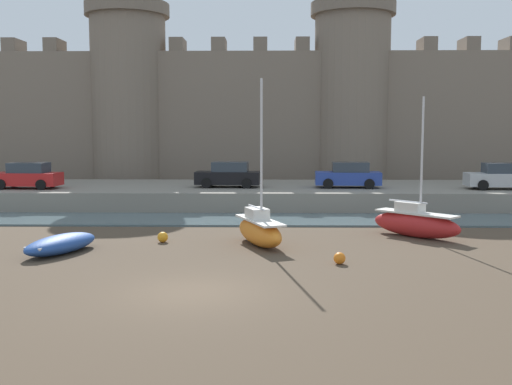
{
  "coord_description": "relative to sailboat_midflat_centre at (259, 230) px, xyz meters",
  "views": [
    {
      "loc": [
        2.21,
        -17.43,
        4.8
      ],
      "look_at": [
        1.8,
        4.9,
        2.5
      ],
      "focal_mm": 42.0,
      "sensor_mm": 36.0,
      "label": 1
    }
  ],
  "objects": [
    {
      "name": "ground_plane",
      "position": [
        -1.9,
        -7.45,
        -0.66
      ],
      "size": [
        160.0,
        160.0,
        0.0
      ],
      "primitive_type": "plane",
      "color": "#4C3D2D"
    },
    {
      "name": "water_channel",
      "position": [
        -1.9,
        7.04,
        -0.61
      ],
      "size": [
        80.0,
        4.5,
        0.1
      ],
      "primitive_type": "cube",
      "color": "slate",
      "rests_on": "ground"
    },
    {
      "name": "quay_road",
      "position": [
        -1.9,
        14.29,
        -0.05
      ],
      "size": [
        66.46,
        10.0,
        1.22
      ],
      "primitive_type": "cube",
      "color": "gray",
      "rests_on": "ground"
    },
    {
      "name": "castle",
      "position": [
        -1.9,
        24.31,
        6.09
      ],
      "size": [
        61.22,
        6.76,
        17.97
      ],
      "color": "#7A6B5B",
      "rests_on": "ground"
    },
    {
      "name": "sailboat_midflat_centre",
      "position": [
        0.0,
        0.0,
        0.0
      ],
      "size": [
        2.54,
        4.23,
        6.94
      ],
      "color": "orange",
      "rests_on": "ground"
    },
    {
      "name": "sailboat_foreground_centre",
      "position": [
        7.05,
        2.08,
        0.01
      ],
      "size": [
        3.82,
        3.9,
        6.32
      ],
      "color": "red",
      "rests_on": "ground"
    },
    {
      "name": "rowboat_midflat_left",
      "position": [
        -7.8,
        -1.8,
        -0.28
      ],
      "size": [
        2.73,
        3.99,
        0.74
      ],
      "color": "#234793",
      "rests_on": "ground"
    },
    {
      "name": "mooring_buoy_off_centre",
      "position": [
        -4.19,
        0.57,
        -0.44
      ],
      "size": [
        0.46,
        0.46,
        0.46
      ],
      "primitive_type": "sphere",
      "color": "orange",
      "rests_on": "ground"
    },
    {
      "name": "mooring_buoy_near_shore",
      "position": [
        2.94,
        -3.56,
        -0.45
      ],
      "size": [
        0.43,
        0.43,
        0.43
      ],
      "primitive_type": "sphere",
      "color": "orange",
      "rests_on": "ground"
    },
    {
      "name": "car_quay_centre_east",
      "position": [
        14.76,
        12.18,
        1.33
      ],
      "size": [
        4.19,
        2.05,
        1.62
      ],
      "color": "#B2B5B7",
      "rests_on": "quay_road"
    },
    {
      "name": "car_quay_west",
      "position": [
        -14.65,
        12.08,
        1.33
      ],
      "size": [
        4.19,
        2.05,
        1.62
      ],
      "color": "red",
      "rests_on": "quay_road"
    },
    {
      "name": "car_quay_centre_west",
      "position": [
        5.48,
        13.02,
        1.33
      ],
      "size": [
        4.19,
        2.05,
        1.62
      ],
      "color": "#263F99",
      "rests_on": "quay_road"
    },
    {
      "name": "car_quay_east",
      "position": [
        -2.15,
        13.25,
        1.33
      ],
      "size": [
        4.19,
        2.05,
        1.62
      ],
      "color": "black",
      "rests_on": "quay_road"
    }
  ]
}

